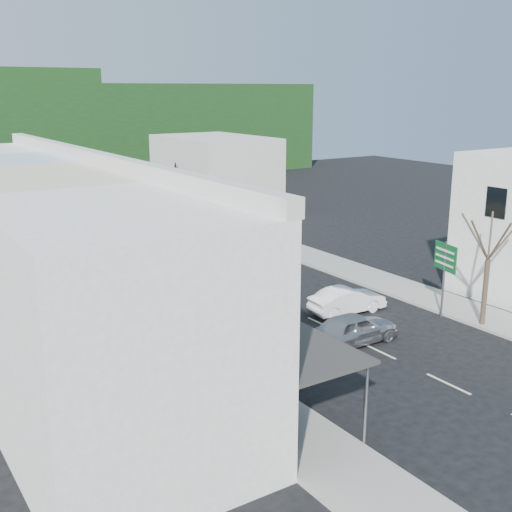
{
  "coord_description": "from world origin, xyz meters",
  "views": [
    {
      "loc": [
        -19.2,
        -23.37,
        11.39
      ],
      "look_at": [
        0.0,
        6.0,
        2.2
      ],
      "focal_mm": 45.0,
      "sensor_mm": 36.0,
      "label": 1
    }
  ],
  "objects_px": {
    "car_silver": "(354,329)",
    "pedestrian_left": "(170,311)",
    "bus": "(180,255)",
    "direction_sign": "(444,280)",
    "car_white": "(347,300)",
    "car_red": "(236,313)",
    "traffic_signal": "(176,189)",
    "street_tree": "(488,260)"
  },
  "relations": [
    {
      "from": "car_silver",
      "to": "pedestrian_left",
      "type": "relative_size",
      "value": 2.59
    },
    {
      "from": "bus",
      "to": "direction_sign",
      "type": "bearing_deg",
      "value": -66.34
    },
    {
      "from": "car_white",
      "to": "car_red",
      "type": "xyz_separation_m",
      "value": [
        -5.95,
        1.42,
        0.0
      ]
    },
    {
      "from": "pedestrian_left",
      "to": "traffic_signal",
      "type": "distance_m",
      "value": 29.31
    },
    {
      "from": "car_silver",
      "to": "direction_sign",
      "type": "height_order",
      "value": "direction_sign"
    },
    {
      "from": "car_red",
      "to": "car_silver",
      "type": "bearing_deg",
      "value": -143.28
    },
    {
      "from": "car_red",
      "to": "street_tree",
      "type": "distance_m",
      "value": 12.46
    },
    {
      "from": "direction_sign",
      "to": "street_tree",
      "type": "distance_m",
      "value": 2.57
    },
    {
      "from": "car_white",
      "to": "street_tree",
      "type": "bearing_deg",
      "value": -136.21
    },
    {
      "from": "car_silver",
      "to": "car_white",
      "type": "distance_m",
      "value": 4.21
    },
    {
      "from": "pedestrian_left",
      "to": "direction_sign",
      "type": "distance_m",
      "value": 13.84
    },
    {
      "from": "car_white",
      "to": "car_red",
      "type": "height_order",
      "value": "same"
    },
    {
      "from": "car_white",
      "to": "direction_sign",
      "type": "xyz_separation_m",
      "value": [
        3.63,
        -3.15,
        1.29
      ]
    },
    {
      "from": "car_white",
      "to": "traffic_signal",
      "type": "distance_m",
      "value": 29.27
    },
    {
      "from": "bus",
      "to": "car_red",
      "type": "bearing_deg",
      "value": -106.71
    },
    {
      "from": "direction_sign",
      "to": "car_red",
      "type": "bearing_deg",
      "value": 168.56
    },
    {
      "from": "car_white",
      "to": "direction_sign",
      "type": "relative_size",
      "value": 1.11
    },
    {
      "from": "pedestrian_left",
      "to": "direction_sign",
      "type": "xyz_separation_m",
      "value": [
        12.47,
        -5.93,
        0.99
      ]
    },
    {
      "from": "street_tree",
      "to": "direction_sign",
      "type": "bearing_deg",
      "value": 106.74
    },
    {
      "from": "pedestrian_left",
      "to": "traffic_signal",
      "type": "height_order",
      "value": "traffic_signal"
    },
    {
      "from": "direction_sign",
      "to": "street_tree",
      "type": "xyz_separation_m",
      "value": [
        0.62,
        -2.04,
        1.44
      ]
    },
    {
      "from": "bus",
      "to": "car_silver",
      "type": "bearing_deg",
      "value": -89.25
    },
    {
      "from": "traffic_signal",
      "to": "street_tree",
      "type": "bearing_deg",
      "value": 96.64
    },
    {
      "from": "direction_sign",
      "to": "street_tree",
      "type": "height_order",
      "value": "street_tree"
    },
    {
      "from": "car_red",
      "to": "direction_sign",
      "type": "height_order",
      "value": "direction_sign"
    },
    {
      "from": "car_red",
      "to": "pedestrian_left",
      "type": "xyz_separation_m",
      "value": [
        -2.88,
        1.37,
        0.3
      ]
    },
    {
      "from": "car_red",
      "to": "direction_sign",
      "type": "bearing_deg",
      "value": -114.35
    },
    {
      "from": "car_white",
      "to": "street_tree",
      "type": "relative_size",
      "value": 0.64
    },
    {
      "from": "pedestrian_left",
      "to": "car_silver",
      "type": "bearing_deg",
      "value": -151.17
    },
    {
      "from": "car_red",
      "to": "traffic_signal",
      "type": "distance_m",
      "value": 29.41
    },
    {
      "from": "direction_sign",
      "to": "car_white",
      "type": "bearing_deg",
      "value": 153.15
    },
    {
      "from": "street_tree",
      "to": "traffic_signal",
      "type": "bearing_deg",
      "value": 89.69
    },
    {
      "from": "car_silver",
      "to": "car_white",
      "type": "bearing_deg",
      "value": -36.21
    },
    {
      "from": "car_red",
      "to": "pedestrian_left",
      "type": "height_order",
      "value": "pedestrian_left"
    },
    {
      "from": "car_white",
      "to": "car_silver",
      "type": "bearing_deg",
      "value": 147.79
    },
    {
      "from": "car_white",
      "to": "pedestrian_left",
      "type": "xyz_separation_m",
      "value": [
        -8.83,
        2.79,
        0.3
      ]
    },
    {
      "from": "bus",
      "to": "pedestrian_left",
      "type": "relative_size",
      "value": 6.82
    },
    {
      "from": "car_silver",
      "to": "pedestrian_left",
      "type": "xyz_separation_m",
      "value": [
        -6.32,
        6.17,
        0.3
      ]
    },
    {
      "from": "traffic_signal",
      "to": "car_white",
      "type": "bearing_deg",
      "value": 88.23
    },
    {
      "from": "bus",
      "to": "pedestrian_left",
      "type": "distance_m",
      "value": 8.61
    },
    {
      "from": "direction_sign",
      "to": "car_silver",
      "type": "bearing_deg",
      "value": -163.79
    },
    {
      "from": "car_silver",
      "to": "pedestrian_left",
      "type": "bearing_deg",
      "value": 46.18
    }
  ]
}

